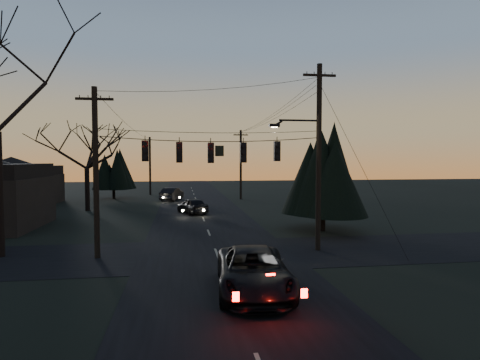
{
  "coord_description": "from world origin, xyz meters",
  "views": [
    {
      "loc": [
        -1.86,
        -10.66,
        4.95
      ],
      "look_at": [
        1.05,
        8.84,
        3.92
      ],
      "focal_mm": 30.0,
      "sensor_mm": 36.0,
      "label": 1
    }
  ],
  "objects": [
    {
      "name": "sedan_oncoming_b",
      "position": [
        -2.86,
        37.67,
        0.76
      ],
      "size": [
        2.89,
        4.88,
        1.52
      ],
      "primitive_type": "imported",
      "rotation": [
        0.0,
        0.0,
        2.84
      ],
      "color": "black",
      "rests_on": "ground"
    },
    {
      "name": "span_signal_assembly",
      "position": [
        -0.24,
        10.0,
        5.32
      ],
      "size": [
        11.5,
        0.44,
        1.49
      ],
      "color": "black",
      "rests_on": "ground"
    },
    {
      "name": "main_road",
      "position": [
        0.0,
        20.0,
        0.01
      ],
      "size": [
        8.0,
        120.0,
        0.02
      ],
      "primitive_type": "cube",
      "color": "black",
      "rests_on": "ground"
    },
    {
      "name": "utility_pole_left",
      "position": [
        -6.0,
        10.0,
        0.0
      ],
      "size": [
        1.8,
        0.3,
        8.5
      ],
      "primitive_type": null,
      "color": "black",
      "rests_on": "ground"
    },
    {
      "name": "ground_plane",
      "position": [
        0.0,
        0.0,
        0.0
      ],
      "size": [
        160.0,
        160.0,
        0.0
      ],
      "primitive_type": "plane",
      "color": "black"
    },
    {
      "name": "utility_pole_right",
      "position": [
        5.5,
        10.0,
        0.0
      ],
      "size": [
        5.0,
        0.3,
        10.0
      ],
      "primitive_type": null,
      "color": "black",
      "rests_on": "ground"
    },
    {
      "name": "sedan_oncoming_a",
      "position": [
        -0.8,
        25.67,
        0.72
      ],
      "size": [
        3.06,
        4.53,
        1.43
      ],
      "primitive_type": "imported",
      "rotation": [
        0.0,
        0.0,
        3.5
      ],
      "color": "black",
      "rests_on": "ground"
    },
    {
      "name": "house_left_far",
      "position": [
        -20.0,
        36.0,
        2.6
      ],
      "size": [
        9.0,
        7.0,
        5.2
      ],
      "color": "black",
      "rests_on": "ground"
    },
    {
      "name": "suv_near",
      "position": [
        0.8,
        3.76,
        0.79
      ],
      "size": [
        3.06,
        5.85,
        1.57
      ],
      "primitive_type": "imported",
      "rotation": [
        0.0,
        0.0,
        -0.08
      ],
      "color": "black",
      "rests_on": "ground"
    },
    {
      "name": "evergreen_right",
      "position": [
        7.84,
        15.62,
        4.24
      ],
      "size": [
        4.69,
        4.69,
        7.29
      ],
      "color": "black",
      "rests_on": "ground"
    },
    {
      "name": "utility_pole_far_r",
      "position": [
        5.5,
        38.0,
        0.0
      ],
      "size": [
        1.8,
        0.3,
        8.5
      ],
      "primitive_type": null,
      "color": "black",
      "rests_on": "ground"
    },
    {
      "name": "utility_pole_far_l",
      "position": [
        -6.0,
        46.0,
        0.0
      ],
      "size": [
        0.3,
        0.3,
        8.0
      ],
      "primitive_type": null,
      "color": "black",
      "rests_on": "ground"
    },
    {
      "name": "cross_road",
      "position": [
        0.0,
        10.0,
        0.01
      ],
      "size": [
        60.0,
        7.0,
        0.02
      ],
      "primitive_type": "cube",
      "color": "black",
      "rests_on": "ground"
    },
    {
      "name": "evergreen_dist",
      "position": [
        -10.14,
        41.22,
        3.37
      ],
      "size": [
        3.95,
        3.95,
        5.56
      ],
      "color": "black",
      "rests_on": "ground"
    },
    {
      "name": "bare_tree_dist",
      "position": [
        -10.68,
        29.27,
        5.66
      ],
      "size": [
        7.66,
        7.66,
        8.09
      ],
      "color": "black",
      "rests_on": "ground"
    }
  ]
}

